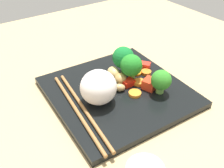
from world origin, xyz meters
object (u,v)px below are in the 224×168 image
at_px(chopstick_pair, 80,109).
at_px(square_plate, 118,92).
at_px(broccoli_floret_0, 123,58).
at_px(rice_mound, 98,87).
at_px(carrot_slice_2, 139,82).

bearing_deg(chopstick_pair, square_plate, 104.81).
bearing_deg(square_plate, broccoli_floret_0, -46.00).
xyz_separation_m(rice_mound, carrot_slice_2, (0.00, -0.11, -0.03)).
bearing_deg(rice_mound, chopstick_pair, 95.81).
bearing_deg(broccoli_floret_0, rice_mound, 118.69).
distance_m(rice_mound, chopstick_pair, 0.06).
bearing_deg(rice_mound, broccoli_floret_0, -61.31).
bearing_deg(chopstick_pair, broccoli_floret_0, 118.57).
distance_m(carrot_slice_2, chopstick_pair, 0.15).
distance_m(square_plate, chopstick_pair, 0.10).
bearing_deg(chopstick_pair, carrot_slice_2, 98.35).
xyz_separation_m(rice_mound, broccoli_floret_0, (0.06, -0.10, 0.01)).
relative_size(square_plate, rice_mound, 3.71).
bearing_deg(square_plate, rice_mound, 100.63).
bearing_deg(rice_mound, carrot_slice_2, -89.72).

